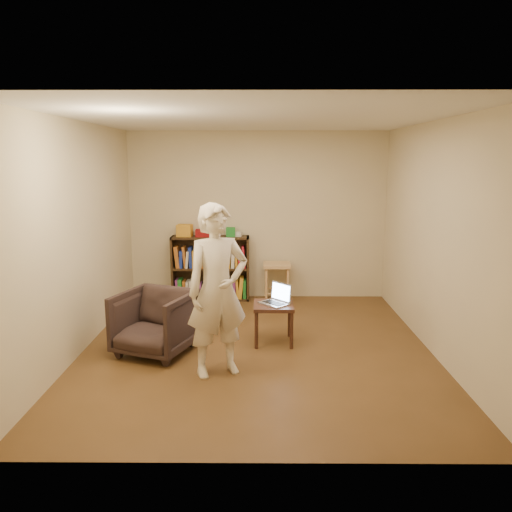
{
  "coord_description": "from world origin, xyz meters",
  "views": [
    {
      "loc": [
        0.03,
        -5.52,
        2.17
      ],
      "look_at": [
        -0.01,
        0.35,
        1.03
      ],
      "focal_mm": 35.0,
      "sensor_mm": 36.0,
      "label": 1
    }
  ],
  "objects_px": {
    "armchair": "(155,322)",
    "person": "(218,291)",
    "laptop": "(277,299)",
    "side_table": "(274,310)",
    "bookshelf": "(211,272)",
    "stool": "(277,271)"
  },
  "relations": [
    {
      "from": "armchair",
      "to": "person",
      "type": "bearing_deg",
      "value": -14.97
    },
    {
      "from": "armchair",
      "to": "laptop",
      "type": "distance_m",
      "value": 1.44
    },
    {
      "from": "armchair",
      "to": "side_table",
      "type": "xyz_separation_m",
      "value": [
        1.35,
        0.33,
        0.04
      ]
    },
    {
      "from": "bookshelf",
      "to": "person",
      "type": "xyz_separation_m",
      "value": [
        0.35,
        -2.78,
        0.44
      ]
    },
    {
      "from": "stool",
      "to": "side_table",
      "type": "height_order",
      "value": "stool"
    },
    {
      "from": "laptop",
      "to": "armchair",
      "type": "bearing_deg",
      "value": -118.62
    },
    {
      "from": "bookshelf",
      "to": "laptop",
      "type": "height_order",
      "value": "bookshelf"
    },
    {
      "from": "person",
      "to": "laptop",
      "type": "bearing_deg",
      "value": 30.27
    },
    {
      "from": "side_table",
      "to": "laptop",
      "type": "distance_m",
      "value": 0.15
    },
    {
      "from": "bookshelf",
      "to": "person",
      "type": "relative_size",
      "value": 0.68
    },
    {
      "from": "person",
      "to": "bookshelf",
      "type": "bearing_deg",
      "value": 72.35
    },
    {
      "from": "laptop",
      "to": "bookshelf",
      "type": "bearing_deg",
      "value": 164.31
    },
    {
      "from": "bookshelf",
      "to": "armchair",
      "type": "relative_size",
      "value": 1.51
    },
    {
      "from": "side_table",
      "to": "laptop",
      "type": "relative_size",
      "value": 1.18
    },
    {
      "from": "side_table",
      "to": "person",
      "type": "relative_size",
      "value": 0.27
    },
    {
      "from": "bookshelf",
      "to": "laptop",
      "type": "distance_m",
      "value": 2.13
    },
    {
      "from": "armchair",
      "to": "laptop",
      "type": "bearing_deg",
      "value": 34.78
    },
    {
      "from": "bookshelf",
      "to": "side_table",
      "type": "height_order",
      "value": "bookshelf"
    },
    {
      "from": "side_table",
      "to": "person",
      "type": "height_order",
      "value": "person"
    },
    {
      "from": "person",
      "to": "armchair",
      "type": "bearing_deg",
      "value": 119.82
    },
    {
      "from": "side_table",
      "to": "person",
      "type": "xyz_separation_m",
      "value": [
        -0.59,
        -0.88,
        0.48
      ]
    },
    {
      "from": "armchair",
      "to": "bookshelf",
      "type": "bearing_deg",
      "value": 100.01
    }
  ]
}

